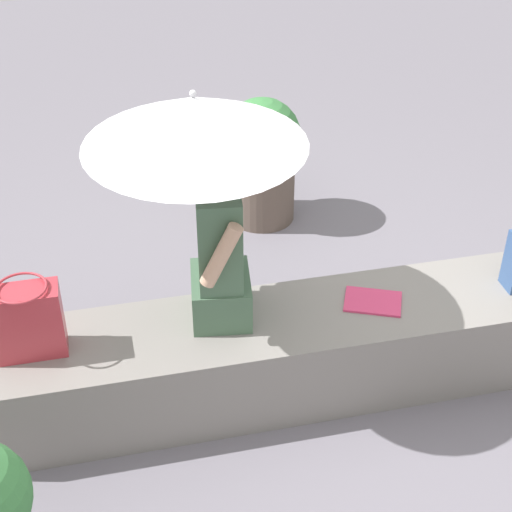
{
  "coord_description": "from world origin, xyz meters",
  "views": [
    {
      "loc": [
        -0.83,
        -2.92,
        2.95
      ],
      "look_at": [
        -0.16,
        0.05,
        0.82
      ],
      "focal_mm": 56.13,
      "sensor_mm": 36.0,
      "label": 1
    }
  ],
  "objects": [
    {
      "name": "stone_bench",
      "position": [
        0.0,
        0.0,
        0.24
      ],
      "size": [
        3.11,
        0.56,
        0.47
      ],
      "primitive_type": "cube",
      "color": "gray",
      "rests_on": "ground"
    },
    {
      "name": "parasol",
      "position": [
        -0.41,
        0.13,
        1.5
      ],
      "size": [
        0.98,
        0.98,
        1.16
      ],
      "color": "#B7B7BC",
      "rests_on": "stone_bench"
    },
    {
      "name": "person_seated",
      "position": [
        -0.33,
        0.1,
        0.86
      ],
      "size": [
        0.32,
        0.49,
        0.9
      ],
      "color": "#47664C",
      "rests_on": "stone_bench"
    },
    {
      "name": "tote_bag_canvas",
      "position": [
        -1.22,
        0.01,
        0.66
      ],
      "size": [
        0.31,
        0.23,
        0.37
      ],
      "color": "#B2333D",
      "rests_on": "stone_bench"
    },
    {
      "name": "planter_far",
      "position": [
        0.24,
        1.66,
        0.46
      ],
      "size": [
        0.51,
        0.51,
        0.87
      ],
      "color": "brown",
      "rests_on": "ground"
    },
    {
      "name": "magazine",
      "position": [
        0.43,
        0.01,
        0.48
      ],
      "size": [
        0.34,
        0.29,
        0.01
      ],
      "primitive_type": "cube",
      "rotation": [
        0.0,
        0.0,
        -0.4
      ],
      "color": "#D83866",
      "rests_on": "stone_bench"
    },
    {
      "name": "ground_plane",
      "position": [
        0.0,
        0.0,
        0.0
      ],
      "size": [
        14.0,
        14.0,
        0.0
      ],
      "primitive_type": "plane",
      "color": "slate"
    }
  ]
}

